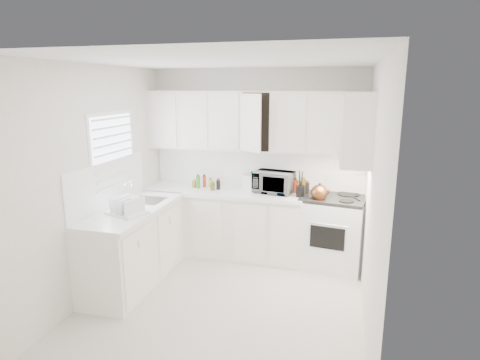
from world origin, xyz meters
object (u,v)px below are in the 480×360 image
(tea_kettle, at_px, (319,191))
(dish_rack, at_px, (127,204))
(stove, at_px, (333,222))
(utensil_crock, at_px, (301,183))
(microwave, at_px, (274,180))
(rice_cooker, at_px, (252,181))

(tea_kettle, bearing_deg, dish_rack, -131.84)
(stove, distance_m, dish_rack, 2.63)
(tea_kettle, relative_size, utensil_crock, 0.73)
(microwave, xyz_separation_m, rice_cooker, (-0.31, 0.03, -0.04))
(rice_cooker, height_order, utensil_crock, utensil_crock)
(tea_kettle, xyz_separation_m, rice_cooker, (-0.93, 0.26, 0.02))
(tea_kettle, bearing_deg, microwave, 178.66)
(tea_kettle, relative_size, dish_rack, 0.64)
(utensil_crock, bearing_deg, rice_cooker, 166.12)
(dish_rack, bearing_deg, stove, 50.25)
(utensil_crock, distance_m, dish_rack, 2.19)
(microwave, relative_size, dish_rack, 1.25)
(stove, xyz_separation_m, microwave, (-0.81, 0.07, 0.51))
(stove, relative_size, dish_rack, 2.97)
(stove, distance_m, rice_cooker, 1.21)
(rice_cooker, height_order, dish_rack, rice_cooker)
(stove, xyz_separation_m, tea_kettle, (-0.18, -0.16, 0.45))
(rice_cooker, bearing_deg, microwave, 8.97)
(tea_kettle, relative_size, microwave, 0.51)
(utensil_crock, height_order, dish_rack, utensil_crock)
(tea_kettle, height_order, microwave, microwave)
(rice_cooker, distance_m, dish_rack, 1.80)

